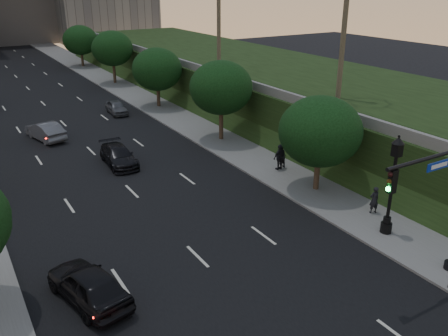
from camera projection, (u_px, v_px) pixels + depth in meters
ground at (255, 314)px, 19.49m from camera, size 160.00×160.00×0.00m
road_surface at (69, 129)px, 43.32m from camera, size 16.00×140.00×0.02m
sidewalk_right at (171, 113)px, 48.21m from camera, size 4.50×140.00×0.15m
embankment at (276, 85)px, 51.53m from camera, size 18.00×90.00×4.00m
parapet_wall at (207, 71)px, 46.58m from camera, size 0.35×90.00×0.70m
tree_right_a at (320, 131)px, 29.28m from camera, size 5.20×5.20×6.24m
tree_right_b at (221, 88)px, 38.63m from camera, size 5.20×5.20×6.74m
tree_right_c at (157, 69)px, 49.14m from camera, size 5.20×5.20×6.24m
tree_right_d at (112, 48)px, 60.08m from camera, size 5.20×5.20×6.74m
tree_right_e at (80, 40)px, 72.18m from camera, size 5.20×5.20×6.24m
traffic_signal_mast at (448, 207)px, 20.41m from camera, size 5.68×0.56×7.00m
street_lamp at (391, 190)px, 24.53m from camera, size 0.64×0.64×5.62m
sedan_near_left at (88, 285)px, 19.98m from camera, size 2.95×5.09×1.63m
sedan_mid_left at (45, 131)px, 40.21m from camera, size 2.70×4.95×1.55m
sedan_near_right at (119, 156)px, 34.81m from camera, size 2.17×4.86×1.39m
sedan_far_right at (116, 107)px, 47.92m from camera, size 1.80×4.02×1.34m
pedestrian_a at (374, 200)px, 27.26m from camera, size 0.67×0.52×1.63m
pedestrian_b at (280, 156)px, 33.70m from camera, size 0.99×0.84×1.80m
pedestrian_c at (280, 157)px, 33.44m from camera, size 1.11×0.53×1.84m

